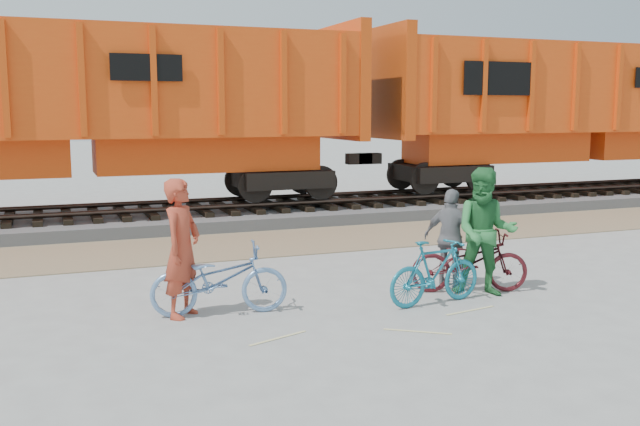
# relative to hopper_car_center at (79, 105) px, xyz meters

# --- Properties ---
(ground) EXTENTS (120.00, 120.00, 0.00)m
(ground) POSITION_rel_hopper_car_center_xyz_m (2.83, -9.00, -3.01)
(ground) COLOR #9E9E99
(ground) RESTS_ON ground
(gravel_strip) EXTENTS (120.00, 3.00, 0.02)m
(gravel_strip) POSITION_rel_hopper_car_center_xyz_m (2.83, -3.50, -3.00)
(gravel_strip) COLOR #8F7559
(gravel_strip) RESTS_ON ground
(ballast_bed) EXTENTS (120.00, 4.00, 0.30)m
(ballast_bed) POSITION_rel_hopper_car_center_xyz_m (2.83, 0.00, -2.86)
(ballast_bed) COLOR slate
(ballast_bed) RESTS_ON ground
(track) EXTENTS (120.00, 2.60, 0.24)m
(track) POSITION_rel_hopper_car_center_xyz_m (2.83, 0.00, -2.53)
(track) COLOR black
(track) RESTS_ON ballast_bed
(hopper_car_center) EXTENTS (14.00, 3.13, 4.65)m
(hopper_car_center) POSITION_rel_hopper_car_center_xyz_m (0.00, 0.00, 0.00)
(hopper_car_center) COLOR black
(hopper_car_center) RESTS_ON track
(hopper_car_right) EXTENTS (14.00, 3.13, 4.65)m
(hopper_car_right) POSITION_rel_hopper_car_center_xyz_m (15.00, 0.00, 0.00)
(hopper_car_right) COLOR black
(hopper_car_right) RESTS_ON track
(bicycle_blue) EXTENTS (2.02, 0.94, 1.02)m
(bicycle_blue) POSITION_rel_hopper_car_center_xyz_m (1.39, -8.46, -2.50)
(bicycle_blue) COLOR #678EBF
(bicycle_blue) RESTS_ON ground
(bicycle_teal) EXTENTS (1.69, 0.69, 0.99)m
(bicycle_teal) POSITION_rel_hopper_car_center_xyz_m (4.53, -9.09, -2.51)
(bicycle_teal) COLOR #17748E
(bicycle_teal) RESTS_ON ground
(bicycle_maroon) EXTENTS (1.99, 1.22, 0.99)m
(bicycle_maroon) POSITION_rel_hopper_car_center_xyz_m (5.42, -8.64, -2.51)
(bicycle_maroon) COLOR #4B1419
(bicycle_maroon) RESTS_ON ground
(person_solo) EXTENTS (0.81, 0.85, 1.96)m
(person_solo) POSITION_rel_hopper_car_center_xyz_m (0.89, -8.36, -2.03)
(person_solo) COLOR #AD3B25
(person_solo) RESTS_ON ground
(person_man) EXTENTS (1.24, 1.17, 2.02)m
(person_man) POSITION_rel_hopper_car_center_xyz_m (5.53, -8.89, -2.00)
(person_man) COLOR #297438
(person_man) RESTS_ON ground
(person_woman) EXTENTS (0.88, 1.00, 1.62)m
(person_woman) POSITION_rel_hopper_car_center_xyz_m (5.32, -8.24, -2.19)
(person_woman) COLOR slate
(person_woman) RESTS_ON ground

